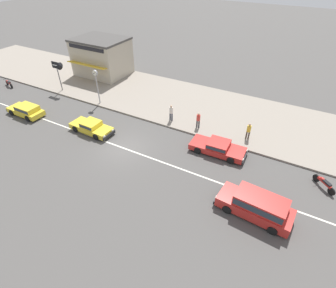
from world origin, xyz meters
name	(u,v)px	position (x,y,z in m)	size (l,w,h in m)	color
ground_plane	(124,148)	(0.00, 0.00, 0.00)	(160.00, 160.00, 0.00)	#4C4947
lane_centre_stripe	(124,148)	(0.00, 0.00, 0.00)	(50.40, 0.14, 0.01)	silver
kerb_strip	(176,101)	(0.00, 9.62, 0.07)	(68.00, 10.00, 0.15)	gray
minivan_red_1	(257,205)	(11.41, -1.53, 0.85)	(4.82, 2.20, 1.56)	red
sedan_yellow_2	(91,127)	(-4.06, 0.64, 0.53)	(4.22, 1.82, 1.06)	yellow
sedan_red_4	(218,147)	(7.13, 3.28, 0.54)	(4.61, 2.03, 1.06)	red
hatchback_yellow_5	(26,110)	(-11.85, -0.21, 0.59)	(3.98, 1.73, 1.10)	yellow
motorcycle_0	(324,183)	(15.02, 3.09, 0.42)	(1.50, 1.38, 0.80)	black
motorcycle_2	(9,83)	(-19.74, 3.35, 0.42)	(1.85, 0.71, 0.80)	black
street_clock	(96,79)	(-7.00, 5.18, 2.80)	(0.59, 0.22, 3.64)	#9E9EA3
arrow_signboard	(60,67)	(-12.41, 5.47, 3.01)	(1.59, 0.82, 3.41)	#4C4C51
pedestrian_mid_kerb	(198,119)	(4.26, 5.78, 1.04)	(0.34, 0.34, 1.54)	#333338
pedestrian_by_shop	(249,130)	(8.79, 6.17, 1.05)	(0.34, 0.34, 1.56)	#4C4238
pedestrian_far_end	(171,112)	(1.50, 5.65, 1.12)	(0.34, 0.34, 1.67)	#232838
shopfront_corner_warung	(102,56)	(-12.00, 11.93, 2.41)	(6.44, 5.85, 4.51)	#B2A893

